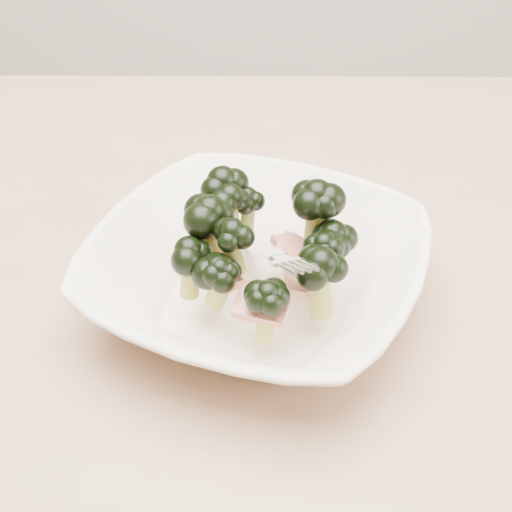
{
  "coord_description": "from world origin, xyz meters",
  "views": [
    {
      "loc": [
        0.08,
        -0.47,
        1.14
      ],
      "look_at": [
        0.08,
        -0.04,
        0.8
      ],
      "focal_mm": 50.0,
      "sensor_mm": 36.0,
      "label": 1
    }
  ],
  "objects": [
    {
      "name": "dining_table",
      "position": [
        0.0,
        0.0,
        0.65
      ],
      "size": [
        1.2,
        0.8,
        0.75
      ],
      "color": "tan",
      "rests_on": "ground"
    },
    {
      "name": "broccoli_dish",
      "position": [
        0.08,
        -0.04,
        0.79
      ],
      "size": [
        0.34,
        0.34,
        0.11
      ],
      "color": "#F3E3CE",
      "rests_on": "dining_table"
    }
  ]
}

